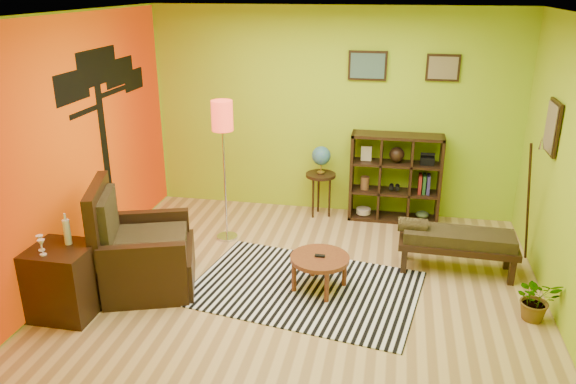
% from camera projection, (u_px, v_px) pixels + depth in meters
% --- Properties ---
extents(ground, '(5.00, 5.00, 0.00)m').
position_uv_depth(ground, '(303.00, 286.00, 6.04)').
color(ground, tan).
rests_on(ground, ground).
extents(room_shell, '(5.04, 4.54, 2.82)m').
position_uv_depth(room_shell, '(296.00, 122.00, 5.44)').
color(room_shell, '#9FCC1C').
rests_on(room_shell, ground).
extents(zebra_rug, '(2.56, 1.94, 0.01)m').
position_uv_depth(zebra_rug, '(305.00, 288.00, 5.99)').
color(zebra_rug, white).
rests_on(zebra_rug, ground).
extents(coffee_table, '(0.62, 0.62, 0.40)m').
position_uv_depth(coffee_table, '(320.00, 261.00, 5.87)').
color(coffee_table, brown).
rests_on(coffee_table, ground).
extents(armchair, '(1.22, 1.21, 1.17)m').
position_uv_depth(armchair, '(140.00, 256.00, 5.93)').
color(armchair, black).
rests_on(armchair, ground).
extents(side_cabinet, '(0.60, 0.55, 1.03)m').
position_uv_depth(side_cabinet, '(63.00, 281.00, 5.43)').
color(side_cabinet, black).
rests_on(side_cabinet, ground).
extents(floor_lamp, '(0.27, 0.27, 1.77)m').
position_uv_depth(floor_lamp, '(223.00, 129.00, 6.67)').
color(floor_lamp, silver).
rests_on(floor_lamp, ground).
extents(globe_table, '(0.41, 0.41, 1.00)m').
position_uv_depth(globe_table, '(321.00, 164.00, 7.61)').
color(globe_table, black).
rests_on(globe_table, ground).
extents(cube_shelf, '(1.20, 0.35, 1.20)m').
position_uv_depth(cube_shelf, '(396.00, 178.00, 7.53)').
color(cube_shelf, black).
rests_on(cube_shelf, ground).
extents(bench, '(1.32, 0.50, 0.60)m').
position_uv_depth(bench, '(455.00, 240.00, 6.24)').
color(bench, black).
rests_on(bench, ground).
extents(potted_plant, '(0.46, 0.50, 0.35)m').
position_uv_depth(potted_plant, '(536.00, 303.00, 5.40)').
color(potted_plant, '#26661E').
rests_on(potted_plant, ground).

